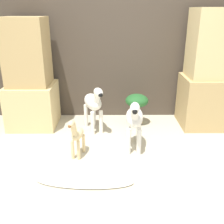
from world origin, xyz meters
TOP-DOWN VIEW (x-y plane):
  - ground_plane at (0.00, 0.00)m, footprint 14.00×14.00m
  - wall_back at (0.00, 1.57)m, footprint 6.40×0.08m
  - rock_pillar_left at (-1.24, 1.17)m, footprint 0.66×0.62m
  - rock_pillar_right at (1.24, 1.17)m, footprint 0.66×0.62m
  - zebra_right at (0.16, 0.41)m, footprint 0.24×0.57m
  - zebra_left at (-0.35, 0.96)m, footprint 0.35×0.57m
  - giraffe_figurine at (-0.50, 0.25)m, footprint 0.17×0.36m
  - potted_palm_front at (0.26, 1.16)m, footprint 0.33×0.33m
  - surfboard at (-0.39, -0.24)m, footprint 0.99×0.32m

SIDE VIEW (x-z plane):
  - ground_plane at x=0.00m, z-range 0.00..0.00m
  - surfboard at x=-0.39m, z-range -0.02..0.06m
  - giraffe_figurine at x=-0.50m, z-range 0.02..0.53m
  - potted_palm_front at x=0.26m, z-range 0.12..0.59m
  - zebra_right at x=0.16m, z-range 0.07..0.75m
  - zebra_left at x=-0.35m, z-range 0.07..0.75m
  - rock_pillar_left at x=-1.24m, z-range -0.07..1.45m
  - rock_pillar_right at x=1.24m, z-range -0.07..1.57m
  - wall_back at x=0.00m, z-range 0.00..2.20m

